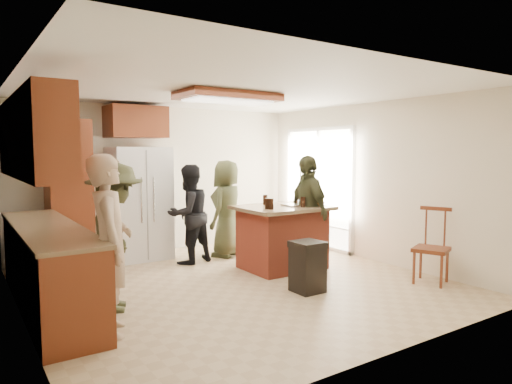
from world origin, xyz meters
TOP-DOWN VIEW (x-y plane):
  - room_shell at (4.37, 1.64)m, footprint 8.00×5.20m
  - person_front_left at (-1.83, -0.72)m, footprint 0.59×0.71m
  - person_behind_left at (-0.02, 1.39)m, footprint 0.83×0.63m
  - person_behind_right at (0.71, 1.49)m, footprint 0.93×0.86m
  - person_side_right at (1.34, 0.18)m, footprint 0.67×1.06m
  - person_counter at (-1.59, -0.09)m, footprint 0.83×1.15m
  - left_cabinetry at (-2.24, 0.40)m, footprint 0.64×3.00m
  - back_wall_units at (-1.33, 2.20)m, footprint 1.80×0.60m
  - refrigerator at (-0.55, 2.12)m, footprint 0.90×0.76m
  - kitchen_island at (0.99, 0.33)m, footprint 1.28×1.03m
  - island_items at (1.17, 0.24)m, footprint 0.98×0.70m
  - trash_bin at (0.56, -0.76)m, footprint 0.37×0.37m
  - spindle_chair at (2.16, -1.37)m, footprint 0.55×0.55m

SIDE VIEW (x-z plane):
  - trash_bin at x=0.56m, z-range 0.00..0.63m
  - spindle_chair at x=2.16m, z-range -0.04..0.95m
  - kitchen_island at x=0.99m, z-range 0.01..0.94m
  - person_behind_left at x=-0.02m, z-range 0.00..1.53m
  - person_behind_right at x=0.71m, z-range 0.00..1.59m
  - person_counter at x=-1.59m, z-range 0.00..1.62m
  - person_side_right at x=1.34m, z-range 0.00..1.68m
  - person_front_left at x=-1.83m, z-range 0.00..1.71m
  - room_shell at x=4.37m, z-range -1.63..3.37m
  - refrigerator at x=-0.55m, z-range 0.00..1.80m
  - left_cabinetry at x=-2.24m, z-range -0.19..2.11m
  - island_items at x=1.17m, z-range 0.90..1.05m
  - back_wall_units at x=-1.33m, z-range 0.15..2.60m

